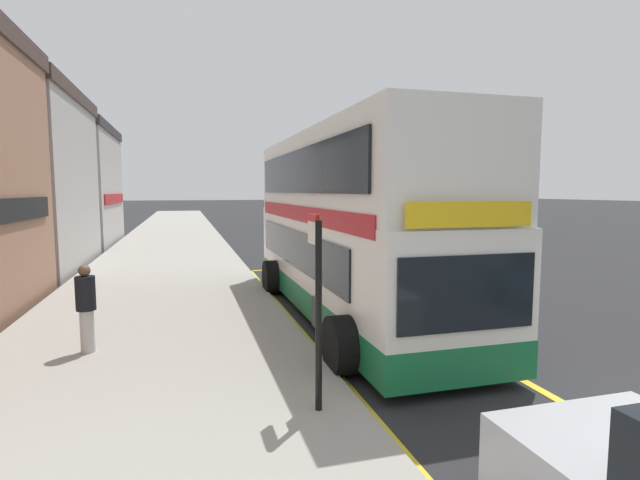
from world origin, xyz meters
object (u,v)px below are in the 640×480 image
(bus_stop_sign, at_px, (317,295))
(parked_car_teal_across, at_px, (307,220))
(pedestrian_waiting_near_sign, at_px, (86,305))
(parked_car_teal_distant, at_px, (285,215))
(double_decker_bus, at_px, (348,231))

(bus_stop_sign, height_order, parked_car_teal_across, bus_stop_sign)
(bus_stop_sign, relative_size, pedestrian_waiting_near_sign, 1.63)
(parked_car_teal_distant, distance_m, pedestrian_waiting_near_sign, 36.20)
(double_decker_bus, relative_size, parked_car_teal_distant, 2.48)
(pedestrian_waiting_near_sign, bearing_deg, bus_stop_sign, -44.04)
(parked_car_teal_across, distance_m, parked_car_teal_distant, 7.21)
(bus_stop_sign, xyz_separation_m, parked_car_teal_across, (7.64, 30.62, -0.88))
(bus_stop_sign, xyz_separation_m, pedestrian_waiting_near_sign, (-3.40, 3.29, -0.68))
(parked_car_teal_across, relative_size, parked_car_teal_distant, 1.00)
(bus_stop_sign, bearing_deg, parked_car_teal_across, 76.00)
(double_decker_bus, bearing_deg, parked_car_teal_across, 77.95)
(double_decker_bus, height_order, parked_car_teal_across, double_decker_bus)
(bus_stop_sign, xyz_separation_m, parked_car_teal_distant, (7.42, 37.83, -0.88))
(parked_car_teal_across, bearing_deg, pedestrian_waiting_near_sign, 70.51)
(pedestrian_waiting_near_sign, bearing_deg, parked_car_teal_across, 68.02)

